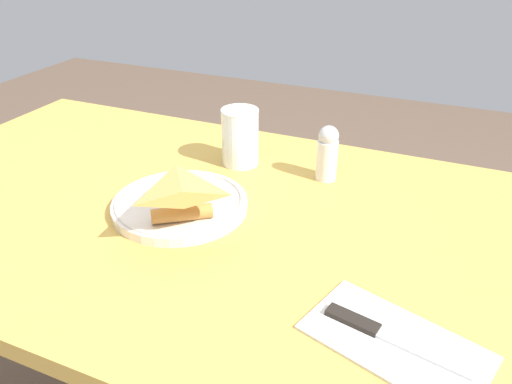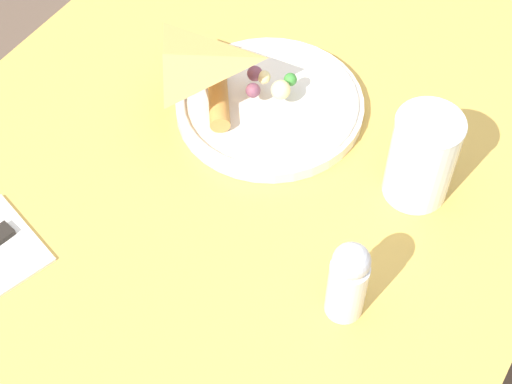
% 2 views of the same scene
% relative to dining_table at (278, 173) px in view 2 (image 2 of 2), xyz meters
% --- Properties ---
extents(ground_plane, '(6.00, 6.00, 0.00)m').
position_rel_dining_table_xyz_m(ground_plane, '(0.00, 0.00, -0.63)').
color(ground_plane, brown).
extents(dining_table, '(1.18, 0.71, 0.74)m').
position_rel_dining_table_xyz_m(dining_table, '(0.00, 0.00, 0.00)').
color(dining_table, gold).
rests_on(dining_table, ground_plane).
extents(plate_pizza, '(0.23, 0.23, 0.05)m').
position_rel_dining_table_xyz_m(plate_pizza, '(0.00, -0.02, 0.13)').
color(plate_pizza, silver).
rests_on(plate_pizza, dining_table).
extents(milk_glass, '(0.07, 0.07, 0.11)m').
position_rel_dining_table_xyz_m(milk_glass, '(0.02, 0.19, 0.16)').
color(milk_glass, white).
rests_on(milk_glass, dining_table).
extents(salt_shaker, '(0.04, 0.04, 0.11)m').
position_rel_dining_table_xyz_m(salt_shaker, '(0.19, 0.19, 0.17)').
color(salt_shaker, silver).
rests_on(salt_shaker, dining_table).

